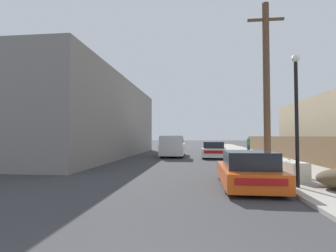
{
  "coord_description": "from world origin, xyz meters",
  "views": [
    {
      "loc": [
        0.32,
        -2.07,
        1.82
      ],
      "look_at": [
        -1.45,
        13.62,
        2.43
      ],
      "focal_mm": 28.0,
      "sensor_mm": 36.0,
      "label": 1
    }
  ],
  "objects_px": {
    "car_parked_mid": "(214,150)",
    "utility_pole": "(266,84)",
    "discarded_fridge": "(291,170)",
    "pickup_truck": "(173,146)",
    "street_lamp": "(296,109)",
    "pedestrian": "(248,145)",
    "parked_sports_car_red": "(248,171)"
  },
  "relations": [
    {
      "from": "discarded_fridge",
      "to": "parked_sports_car_red",
      "type": "relative_size",
      "value": 0.45
    },
    {
      "from": "car_parked_mid",
      "to": "utility_pole",
      "type": "xyz_separation_m",
      "value": [
        2.07,
        -9.04,
        3.8
      ]
    },
    {
      "from": "parked_sports_car_red",
      "to": "utility_pole",
      "type": "height_order",
      "value": "utility_pole"
    },
    {
      "from": "parked_sports_car_red",
      "to": "pedestrian",
      "type": "height_order",
      "value": "pedestrian"
    },
    {
      "from": "street_lamp",
      "to": "pedestrian",
      "type": "relative_size",
      "value": 2.74
    },
    {
      "from": "discarded_fridge",
      "to": "utility_pole",
      "type": "height_order",
      "value": "utility_pole"
    },
    {
      "from": "car_parked_mid",
      "to": "street_lamp",
      "type": "xyz_separation_m",
      "value": [
        1.92,
        -13.38,
        2.08
      ]
    },
    {
      "from": "discarded_fridge",
      "to": "pickup_truck",
      "type": "height_order",
      "value": "pickup_truck"
    },
    {
      "from": "car_parked_mid",
      "to": "street_lamp",
      "type": "height_order",
      "value": "street_lamp"
    },
    {
      "from": "pickup_truck",
      "to": "pedestrian",
      "type": "height_order",
      "value": "pickup_truck"
    },
    {
      "from": "discarded_fridge",
      "to": "pickup_truck",
      "type": "distance_m",
      "value": 13.42
    },
    {
      "from": "pedestrian",
      "to": "car_parked_mid",
      "type": "bearing_deg",
      "value": -128.49
    },
    {
      "from": "discarded_fridge",
      "to": "car_parked_mid",
      "type": "height_order",
      "value": "car_parked_mid"
    },
    {
      "from": "car_parked_mid",
      "to": "utility_pole",
      "type": "distance_m",
      "value": 10.02
    },
    {
      "from": "parked_sports_car_red",
      "to": "pedestrian",
      "type": "bearing_deg",
      "value": 79.69
    },
    {
      "from": "utility_pole",
      "to": "pedestrian",
      "type": "xyz_separation_m",
      "value": [
        1.68,
        13.75,
        -3.49
      ]
    },
    {
      "from": "car_parked_mid",
      "to": "pickup_truck",
      "type": "relative_size",
      "value": 0.88
    },
    {
      "from": "parked_sports_car_red",
      "to": "utility_pole",
      "type": "relative_size",
      "value": 0.5
    },
    {
      "from": "discarded_fridge",
      "to": "pickup_truck",
      "type": "relative_size",
      "value": 0.35
    },
    {
      "from": "street_lamp",
      "to": "pedestrian",
      "type": "distance_m",
      "value": 18.26
    },
    {
      "from": "car_parked_mid",
      "to": "utility_pole",
      "type": "relative_size",
      "value": 0.56
    },
    {
      "from": "utility_pole",
      "to": "pedestrian",
      "type": "bearing_deg",
      "value": 83.05
    },
    {
      "from": "car_parked_mid",
      "to": "pedestrian",
      "type": "height_order",
      "value": "pedestrian"
    },
    {
      "from": "discarded_fridge",
      "to": "pedestrian",
      "type": "relative_size",
      "value": 1.16
    },
    {
      "from": "street_lamp",
      "to": "pedestrian",
      "type": "xyz_separation_m",
      "value": [
        1.82,
        18.08,
        -1.77
      ]
    },
    {
      "from": "utility_pole",
      "to": "pedestrian",
      "type": "distance_m",
      "value": 14.28
    },
    {
      "from": "pickup_truck",
      "to": "street_lamp",
      "type": "distance_m",
      "value": 14.96
    },
    {
      "from": "car_parked_mid",
      "to": "street_lamp",
      "type": "distance_m",
      "value": 13.67
    },
    {
      "from": "parked_sports_car_red",
      "to": "street_lamp",
      "type": "distance_m",
      "value": 2.67
    },
    {
      "from": "pickup_truck",
      "to": "pedestrian",
      "type": "distance_m",
      "value": 8.46
    },
    {
      "from": "street_lamp",
      "to": "car_parked_mid",
      "type": "bearing_deg",
      "value": 98.16
    },
    {
      "from": "discarded_fridge",
      "to": "utility_pole",
      "type": "bearing_deg",
      "value": 89.64
    }
  ]
}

